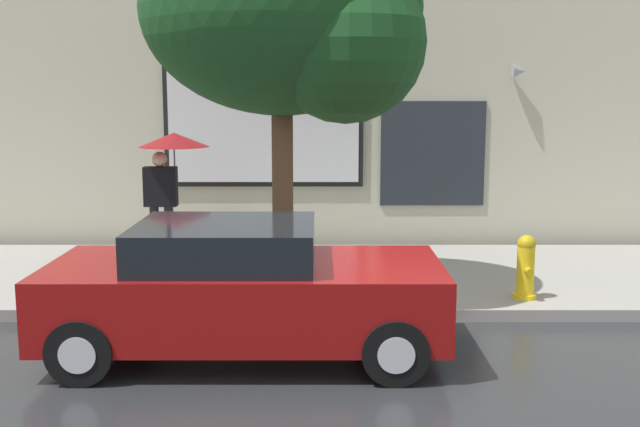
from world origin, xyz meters
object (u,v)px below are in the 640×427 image
Objects in this scene: fire_hydrant at (523,267)px; street_tree at (292,16)px; pedestrian_with_umbrella at (167,158)px; parked_car at (240,290)px.

street_tree is (-2.91, 0.17, 3.10)m from fire_hydrant.
pedestrian_with_umbrella is 3.42m from street_tree.
street_tree is (1.98, -2.05, 1.89)m from pedestrian_with_umbrella.
fire_hydrant is 4.26m from street_tree.
pedestrian_with_umbrella is at bearing 110.89° from parked_car.
street_tree is at bearing 176.66° from fire_hydrant.
pedestrian_with_umbrella reaches higher than fire_hydrant.
parked_car is 4.30m from pedestrian_with_umbrella.
street_tree is at bearing 75.05° from parked_car.
street_tree is (0.49, 1.84, 2.95)m from parked_car.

